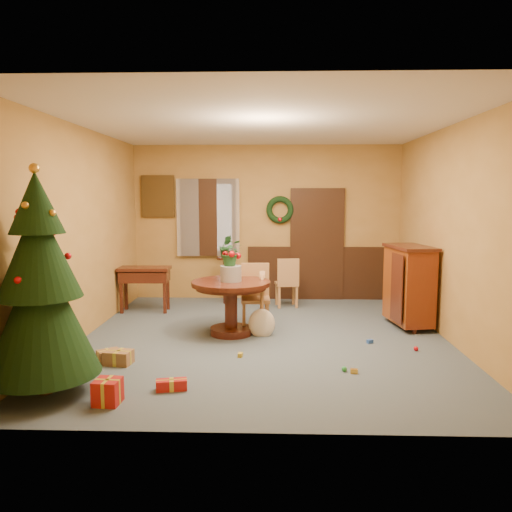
{
  "coord_description": "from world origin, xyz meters",
  "views": [
    {
      "loc": [
        0.11,
        -6.68,
        1.96
      ],
      "look_at": [
        -0.12,
        0.4,
        1.1
      ],
      "focal_mm": 35.0,
      "sensor_mm": 36.0,
      "label": 1
    }
  ],
  "objects_px": {
    "dining_table": "(231,297)",
    "sideboard": "(409,284)",
    "chair_near": "(255,294)",
    "writing_desk": "(145,278)",
    "christmas_tree": "(40,287)"
  },
  "relations": [
    {
      "from": "dining_table",
      "to": "writing_desk",
      "type": "distance_m",
      "value": 2.09
    },
    {
      "from": "chair_near",
      "to": "writing_desk",
      "type": "distance_m",
      "value": 2.16
    },
    {
      "from": "sideboard",
      "to": "christmas_tree",
      "type": "bearing_deg",
      "value": -147.94
    },
    {
      "from": "chair_near",
      "to": "christmas_tree",
      "type": "relative_size",
      "value": 0.42
    },
    {
      "from": "dining_table",
      "to": "christmas_tree",
      "type": "bearing_deg",
      "value": -127.44
    },
    {
      "from": "writing_desk",
      "to": "sideboard",
      "type": "distance_m",
      "value": 4.29
    },
    {
      "from": "writing_desk",
      "to": "chair_near",
      "type": "bearing_deg",
      "value": -27.92
    },
    {
      "from": "dining_table",
      "to": "writing_desk",
      "type": "relative_size",
      "value": 1.28
    },
    {
      "from": "dining_table",
      "to": "sideboard",
      "type": "bearing_deg",
      "value": 10.83
    },
    {
      "from": "christmas_tree",
      "to": "writing_desk",
      "type": "bearing_deg",
      "value": 88.41
    },
    {
      "from": "dining_table",
      "to": "christmas_tree",
      "type": "relative_size",
      "value": 0.49
    },
    {
      "from": "chair_near",
      "to": "sideboard",
      "type": "distance_m",
      "value": 2.3
    },
    {
      "from": "dining_table",
      "to": "christmas_tree",
      "type": "distance_m",
      "value": 2.81
    },
    {
      "from": "chair_near",
      "to": "sideboard",
      "type": "bearing_deg",
      "value": 3.78
    },
    {
      "from": "writing_desk",
      "to": "sideboard",
      "type": "height_order",
      "value": "sideboard"
    }
  ]
}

